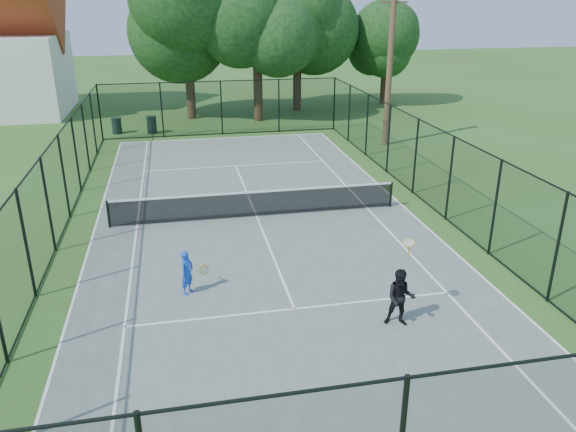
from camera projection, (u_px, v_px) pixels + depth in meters
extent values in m
plane|color=#36531C|center=(257.00, 218.00, 19.86)|extent=(120.00, 120.00, 0.00)
cube|color=#56655D|center=(257.00, 217.00, 19.85)|extent=(11.00, 24.00, 0.06)
cylinder|color=black|center=(108.00, 214.00, 18.74)|extent=(0.08, 0.08, 0.95)
cylinder|color=black|center=(391.00, 194.00, 20.59)|extent=(0.08, 0.08, 0.95)
cube|color=black|center=(256.00, 204.00, 19.66)|extent=(10.00, 0.03, 0.88)
cube|color=white|center=(256.00, 192.00, 19.50)|extent=(10.00, 0.05, 0.06)
cylinder|color=#332114|center=(190.00, 87.00, 35.14)|extent=(0.56, 0.56, 3.99)
sphere|color=black|center=(186.00, 23.00, 33.75)|extent=(7.19, 7.19, 7.19)
cylinder|color=#332114|center=(258.00, 94.00, 34.66)|extent=(0.56, 0.56, 3.33)
sphere|color=black|center=(257.00, 40.00, 33.50)|extent=(5.98, 5.98, 5.98)
cylinder|color=#332114|center=(297.00, 82.00, 37.78)|extent=(0.56, 0.56, 3.78)
sphere|color=black|center=(297.00, 29.00, 36.53)|extent=(6.00, 6.00, 6.00)
cylinder|color=#332114|center=(384.00, 84.00, 40.24)|extent=(0.56, 0.56, 2.75)
sphere|color=black|center=(387.00, 47.00, 39.30)|extent=(4.80, 4.80, 4.80)
cylinder|color=black|center=(117.00, 126.00, 31.77)|extent=(0.54, 0.54, 0.86)
cylinder|color=black|center=(116.00, 118.00, 31.60)|extent=(0.58, 0.58, 0.05)
cylinder|color=black|center=(152.00, 125.00, 31.79)|extent=(0.54, 0.54, 0.94)
cylinder|color=black|center=(151.00, 117.00, 31.61)|extent=(0.58, 0.58, 0.05)
cylinder|color=#4C3823|center=(389.00, 70.00, 28.16)|extent=(0.30, 0.30, 7.71)
cube|color=#4C3823|center=(394.00, 2.00, 26.99)|extent=(1.40, 0.10, 0.10)
imported|color=blue|center=(187.00, 272.00, 14.55)|extent=(0.49, 0.52, 1.20)
torus|color=gold|center=(204.00, 270.00, 14.79)|extent=(0.27, 0.18, 0.29)
cylinder|color=silver|center=(204.00, 270.00, 14.79)|extent=(0.23, 0.15, 0.25)
imported|color=black|center=(400.00, 298.00, 13.10)|extent=(0.83, 0.74, 1.42)
torus|color=gold|center=(409.00, 243.00, 13.01)|extent=(0.30, 0.28, 0.14)
cylinder|color=silver|center=(409.00, 243.00, 13.01)|extent=(0.26, 0.24, 0.11)
sphere|color=#CCE526|center=(412.00, 242.00, 13.17)|extent=(0.07, 0.07, 0.07)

